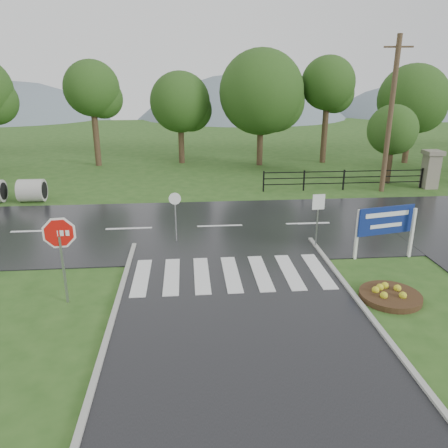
{
  "coord_description": "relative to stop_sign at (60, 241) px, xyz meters",
  "views": [
    {
      "loc": [
        -1.41,
        -8.3,
        6.41
      ],
      "look_at": [
        -0.16,
        6.0,
        1.5
      ],
      "focal_mm": 35.0,
      "sensor_mm": 36.0,
      "label": 1
    }
  ],
  "objects": [
    {
      "name": "main_road",
      "position": [
        5.04,
        6.39,
        -1.95
      ],
      "size": [
        90.0,
        8.0,
        0.04
      ],
      "primitive_type": "cube",
      "color": "black",
      "rests_on": "ground"
    },
    {
      "name": "flower_bed",
      "position": [
        9.65,
        -0.65,
        -1.82
      ],
      "size": [
        1.83,
        1.83,
        0.37
      ],
      "color": "#332111",
      "rests_on": "ground"
    },
    {
      "name": "fence_west",
      "position": [
        12.79,
        12.39,
        -1.23
      ],
      "size": [
        9.58,
        0.08,
        1.2
      ],
      "color": "black",
      "rests_on": "ground"
    },
    {
      "name": "entrance_tree_left",
      "position": [
        16.12,
        13.89,
        1.3
      ],
      "size": [
        3.0,
        3.0,
        4.78
      ],
      "color": "#3D2B1C",
      "rests_on": "ground"
    },
    {
      "name": "hills",
      "position": [
        8.53,
        61.39,
        -17.49
      ],
      "size": [
        102.0,
        48.0,
        48.0
      ],
      "color": "slate",
      "rests_on": "ground"
    },
    {
      "name": "treeline",
      "position": [
        6.04,
        20.39,
        -1.95
      ],
      "size": [
        83.2,
        5.2,
        10.0
      ],
      "color": "#1F4314",
      "rests_on": "ground"
    },
    {
      "name": "ground",
      "position": [
        5.04,
        -3.61,
        -1.95
      ],
      "size": [
        120.0,
        120.0,
        0.0
      ],
      "primitive_type": "plane",
      "color": "#2A501A",
      "rests_on": "ground"
    },
    {
      "name": "utility_pole_east",
      "position": [
        14.93,
        11.89,
        2.35
      ],
      "size": [
        1.49,
        0.45,
        8.47
      ],
      "color": "#473523",
      "rests_on": "ground"
    },
    {
      "name": "reg_sign_round",
      "position": [
        3.14,
        4.67,
        -0.63
      ],
      "size": [
        0.48,
        0.07,
        2.07
      ],
      "color": "#939399",
      "rests_on": "ground"
    },
    {
      "name": "estate_billboard",
      "position": [
        10.75,
        2.4,
        -0.59
      ],
      "size": [
        2.22,
        0.53,
        1.98
      ],
      "color": "silver",
      "rests_on": "ground"
    },
    {
      "name": "reg_sign_small",
      "position": [
        8.56,
        3.54,
        -0.41
      ],
      "size": [
        0.48,
        0.07,
        2.18
      ],
      "color": "#939399",
      "rests_on": "ground"
    },
    {
      "name": "crosswalk",
      "position": [
        5.04,
        1.39,
        -1.89
      ],
      "size": [
        6.5,
        2.8,
        0.02
      ],
      "color": "silver",
      "rests_on": "ground"
    },
    {
      "name": "pillar_west",
      "position": [
        18.04,
        12.39,
        -0.78
      ],
      "size": [
        1.0,
        1.0,
        2.24
      ],
      "color": "gray",
      "rests_on": "ground"
    },
    {
      "name": "stop_sign",
      "position": [
        0.0,
        0.0,
        0.0
      ],
      "size": [
        1.25,
        0.18,
        2.82
      ],
      "color": "#939399",
      "rests_on": "ground"
    }
  ]
}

